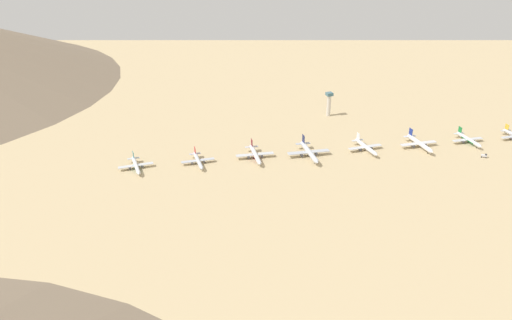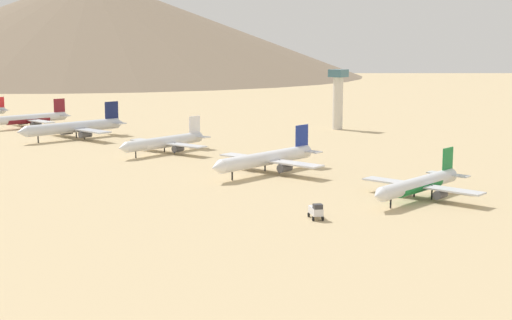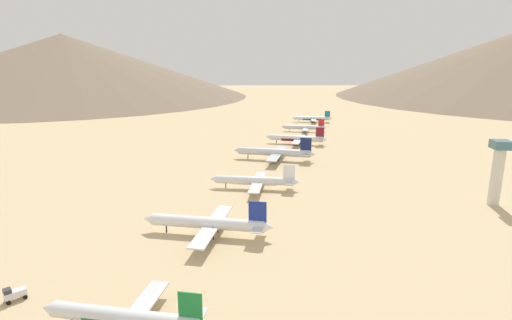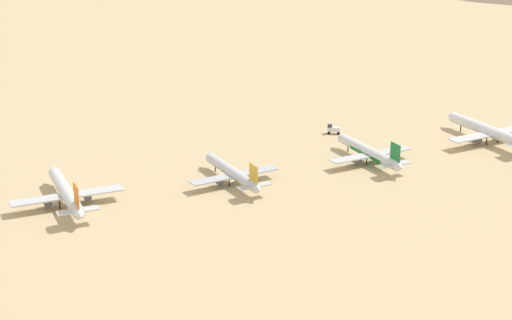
{
  "view_description": "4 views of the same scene",
  "coord_description": "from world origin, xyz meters",
  "px_view_note": "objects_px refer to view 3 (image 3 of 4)",
  "views": [
    {
      "loc": [
        409.05,
        -260.99,
        211.23
      ],
      "look_at": [
        -9.41,
        -113.21,
        4.55
      ],
      "focal_mm": 36.22,
      "sensor_mm": 36.0,
      "label": 1
    },
    {
      "loc": [
        192.1,
        193.79,
        40.94
      ],
      "look_at": [
        14.54,
        57.81,
        5.13
      ],
      "focal_mm": 51.46,
      "sensor_mm": 36.0,
      "label": 2
    },
    {
      "loc": [
        -22.73,
        191.92,
        61.73
      ],
      "look_at": [
        1.36,
        -41.61,
        3.98
      ],
      "focal_mm": 28.8,
      "sensor_mm": 36.0,
      "label": 3
    },
    {
      "loc": [
        -216.03,
        309.73,
        110.33
      ],
      "look_at": [
        26.36,
        155.89,
        6.05
      ],
      "focal_mm": 60.05,
      "sensor_mm": 36.0,
      "label": 4
    }
  ],
  "objects_px": {
    "parked_jet_2": "(297,138)",
    "parked_jet_3": "(275,152)",
    "parked_jet_5": "(209,223)",
    "parked_jet_6": "(126,318)",
    "parked_jet_0": "(312,118)",
    "parked_jet_1": "(304,127)",
    "parked_jet_4": "(255,181)",
    "control_tower": "(498,169)",
    "service_truck": "(14,293)"
  },
  "relations": [
    {
      "from": "parked_jet_4",
      "to": "control_tower",
      "type": "bearing_deg",
      "value": 173.94
    },
    {
      "from": "parked_jet_5",
      "to": "parked_jet_4",
      "type": "bearing_deg",
      "value": -101.03
    },
    {
      "from": "parked_jet_1",
      "to": "parked_jet_6",
      "type": "bearing_deg",
      "value": 81.02
    },
    {
      "from": "parked_jet_3",
      "to": "parked_jet_6",
      "type": "relative_size",
      "value": 1.24
    },
    {
      "from": "parked_jet_2",
      "to": "parked_jet_3",
      "type": "distance_m",
      "value": 53.0
    },
    {
      "from": "service_truck",
      "to": "parked_jet_1",
      "type": "bearing_deg",
      "value": -106.38
    },
    {
      "from": "parked_jet_5",
      "to": "parked_jet_2",
      "type": "bearing_deg",
      "value": -100.24
    },
    {
      "from": "parked_jet_2",
      "to": "parked_jet_6",
      "type": "distance_m",
      "value": 225.42
    },
    {
      "from": "parked_jet_6",
      "to": "parked_jet_5",
      "type": "bearing_deg",
      "value": -97.54
    },
    {
      "from": "service_truck",
      "to": "control_tower",
      "type": "relative_size",
      "value": 0.19
    },
    {
      "from": "parked_jet_0",
      "to": "parked_jet_2",
      "type": "xyz_separation_m",
      "value": [
        14.94,
        112.69,
        0.58
      ]
    },
    {
      "from": "parked_jet_1",
      "to": "parked_jet_2",
      "type": "relative_size",
      "value": 0.86
    },
    {
      "from": "parked_jet_4",
      "to": "parked_jet_5",
      "type": "relative_size",
      "value": 0.91
    },
    {
      "from": "parked_jet_0",
      "to": "parked_jet_3",
      "type": "xyz_separation_m",
      "value": [
        28.07,
        164.03,
        1.21
      ]
    },
    {
      "from": "parked_jet_1",
      "to": "parked_jet_2",
      "type": "height_order",
      "value": "parked_jet_2"
    },
    {
      "from": "parked_jet_3",
      "to": "control_tower",
      "type": "height_order",
      "value": "control_tower"
    },
    {
      "from": "parked_jet_2",
      "to": "parked_jet_5",
      "type": "xyz_separation_m",
      "value": [
        30.16,
        166.99,
        0.26
      ]
    },
    {
      "from": "parked_jet_3",
      "to": "control_tower",
      "type": "relative_size",
      "value": 1.83
    },
    {
      "from": "parked_jet_1",
      "to": "parked_jet_4",
      "type": "distance_m",
      "value": 168.67
    },
    {
      "from": "parked_jet_0",
      "to": "parked_jet_4",
      "type": "distance_m",
      "value": 226.52
    },
    {
      "from": "parked_jet_2",
      "to": "parked_jet_3",
      "type": "relative_size",
      "value": 0.88
    },
    {
      "from": "parked_jet_0",
      "to": "parked_jet_1",
      "type": "bearing_deg",
      "value": 81.5
    },
    {
      "from": "parked_jet_5",
      "to": "control_tower",
      "type": "relative_size",
      "value": 1.7
    },
    {
      "from": "parked_jet_5",
      "to": "control_tower",
      "type": "xyz_separation_m",
      "value": [
        -116.36,
        -44.55,
        11.26
      ]
    },
    {
      "from": "control_tower",
      "to": "parked_jet_2",
      "type": "bearing_deg",
      "value": -54.85
    },
    {
      "from": "parked_jet_5",
      "to": "control_tower",
      "type": "distance_m",
      "value": 125.1
    },
    {
      "from": "service_truck",
      "to": "parked_jet_3",
      "type": "bearing_deg",
      "value": -110.18
    },
    {
      "from": "parked_jet_5",
      "to": "parked_jet_6",
      "type": "xyz_separation_m",
      "value": [
        7.32,
        55.3,
        -0.64
      ]
    },
    {
      "from": "parked_jet_2",
      "to": "control_tower",
      "type": "distance_m",
      "value": 150.17
    },
    {
      "from": "parked_jet_4",
      "to": "parked_jet_5",
      "type": "xyz_separation_m",
      "value": [
        10.86,
        55.75,
        0.46
      ]
    },
    {
      "from": "parked_jet_4",
      "to": "service_truck",
      "type": "distance_m",
      "value": 114.4
    },
    {
      "from": "parked_jet_6",
      "to": "control_tower",
      "type": "xyz_separation_m",
      "value": [
        -123.68,
        -99.85,
        11.91
      ]
    },
    {
      "from": "parked_jet_1",
      "to": "service_truck",
      "type": "relative_size",
      "value": 7.14
    },
    {
      "from": "parked_jet_0",
      "to": "parked_jet_4",
      "type": "height_order",
      "value": "parked_jet_4"
    },
    {
      "from": "parked_jet_1",
      "to": "control_tower",
      "type": "distance_m",
      "value": 195.36
    },
    {
      "from": "parked_jet_1",
      "to": "parked_jet_3",
      "type": "bearing_deg",
      "value": 79.65
    },
    {
      "from": "parked_jet_2",
      "to": "control_tower",
      "type": "bearing_deg",
      "value": 125.15
    },
    {
      "from": "parked_jet_4",
      "to": "service_truck",
      "type": "bearing_deg",
      "value": 62.35
    },
    {
      "from": "parked_jet_1",
      "to": "parked_jet_3",
      "type": "height_order",
      "value": "parked_jet_3"
    },
    {
      "from": "control_tower",
      "to": "parked_jet_6",
      "type": "bearing_deg",
      "value": 38.91
    },
    {
      "from": "control_tower",
      "to": "parked_jet_5",
      "type": "bearing_deg",
      "value": 20.95
    },
    {
      "from": "parked_jet_0",
      "to": "parked_jet_2",
      "type": "height_order",
      "value": "parked_jet_2"
    },
    {
      "from": "parked_jet_0",
      "to": "service_truck",
      "type": "height_order",
      "value": "parked_jet_0"
    },
    {
      "from": "service_truck",
      "to": "parked_jet_0",
      "type": "bearing_deg",
      "value": -105.03
    },
    {
      "from": "parked_jet_4",
      "to": "control_tower",
      "type": "distance_m",
      "value": 106.73
    },
    {
      "from": "parked_jet_6",
      "to": "control_tower",
      "type": "height_order",
      "value": "control_tower"
    },
    {
      "from": "parked_jet_5",
      "to": "service_truck",
      "type": "distance_m",
      "value": 62.17
    },
    {
      "from": "parked_jet_0",
      "to": "parked_jet_4",
      "type": "xyz_separation_m",
      "value": [
        34.24,
        223.92,
        0.38
      ]
    },
    {
      "from": "parked_jet_0",
      "to": "parked_jet_5",
      "type": "xyz_separation_m",
      "value": [
        45.1,
        279.68,
        0.84
      ]
    },
    {
      "from": "parked_jet_2",
      "to": "control_tower",
      "type": "height_order",
      "value": "control_tower"
    }
  ]
}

